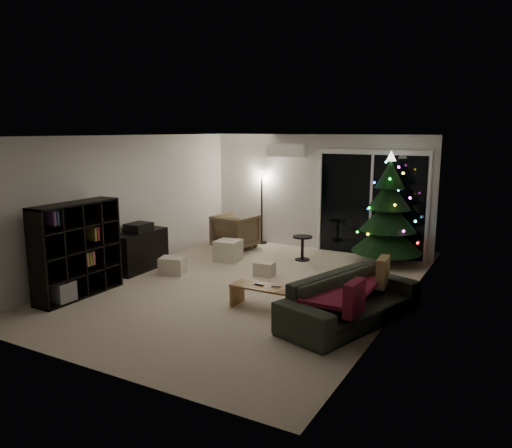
{
  "coord_description": "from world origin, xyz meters",
  "views": [
    {
      "loc": [
        4.05,
        -6.83,
        2.59
      ],
      "look_at": [
        0.1,
        0.3,
        1.05
      ],
      "focal_mm": 35.0,
      "sensor_mm": 36.0,
      "label": 1
    }
  ],
  "objects_px": {
    "christmas_tree": "(388,208)",
    "bookshelf": "(69,249)",
    "media_cabinet": "(140,251)",
    "coffee_table": "(268,298)",
    "armchair": "(236,232)",
    "sofa": "(351,300)"
  },
  "relations": [
    {
      "from": "christmas_tree",
      "to": "bookshelf",
      "type": "bearing_deg",
      "value": -132.53
    },
    {
      "from": "bookshelf",
      "to": "media_cabinet",
      "type": "relative_size",
      "value": 1.27
    },
    {
      "from": "media_cabinet",
      "to": "coffee_table",
      "type": "distance_m",
      "value": 3.18
    },
    {
      "from": "media_cabinet",
      "to": "armchair",
      "type": "height_order",
      "value": "armchair"
    },
    {
      "from": "media_cabinet",
      "to": "sofa",
      "type": "distance_m",
      "value": 4.34
    },
    {
      "from": "media_cabinet",
      "to": "christmas_tree",
      "type": "distance_m",
      "value": 4.82
    },
    {
      "from": "bookshelf",
      "to": "armchair",
      "type": "height_order",
      "value": "bookshelf"
    },
    {
      "from": "armchair",
      "to": "christmas_tree",
      "type": "relative_size",
      "value": 0.38
    },
    {
      "from": "media_cabinet",
      "to": "coffee_table",
      "type": "relative_size",
      "value": 1.06
    },
    {
      "from": "bookshelf",
      "to": "coffee_table",
      "type": "height_order",
      "value": "bookshelf"
    },
    {
      "from": "media_cabinet",
      "to": "sofa",
      "type": "relative_size",
      "value": 0.53
    },
    {
      "from": "sofa",
      "to": "coffee_table",
      "type": "xyz_separation_m",
      "value": [
        -1.21,
        -0.12,
        -0.15
      ]
    },
    {
      "from": "bookshelf",
      "to": "media_cabinet",
      "type": "bearing_deg",
      "value": 71.72
    },
    {
      "from": "armchair",
      "to": "coffee_table",
      "type": "height_order",
      "value": "armchair"
    },
    {
      "from": "bookshelf",
      "to": "sofa",
      "type": "relative_size",
      "value": 0.68
    },
    {
      "from": "bookshelf",
      "to": "armchair",
      "type": "relative_size",
      "value": 1.77
    },
    {
      "from": "armchair",
      "to": "coffee_table",
      "type": "xyz_separation_m",
      "value": [
        2.41,
        -3.06,
        -0.21
      ]
    },
    {
      "from": "bookshelf",
      "to": "sofa",
      "type": "distance_m",
      "value": 4.44
    },
    {
      "from": "media_cabinet",
      "to": "armchair",
      "type": "bearing_deg",
      "value": 72.04
    },
    {
      "from": "media_cabinet",
      "to": "sofa",
      "type": "xyz_separation_m",
      "value": [
        4.3,
        -0.61,
        -0.04
      ]
    },
    {
      "from": "sofa",
      "to": "armchair",
      "type": "bearing_deg",
      "value": 68.54
    },
    {
      "from": "media_cabinet",
      "to": "sofa",
      "type": "bearing_deg",
      "value": -9.79
    }
  ]
}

